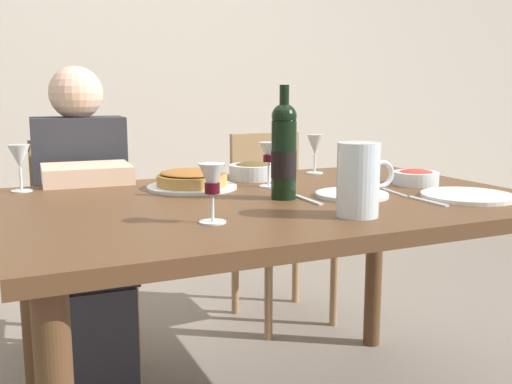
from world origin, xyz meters
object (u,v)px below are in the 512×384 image
object	(u,v)px
wine_glass_left_diner	(269,155)
dinner_plate_left_setting	(468,196)
olive_bowl	(253,170)
dinner_plate_right_setting	(352,195)
baked_tart	(192,180)
salad_bowl	(416,177)
wine_bottle	(284,151)
chair_left	(80,231)
dining_table	(275,227)
water_pitcher	(358,184)
diner_left	(85,214)
wine_glass_right_diner	(315,146)
wine_glass_spare	(212,182)
wine_glass_centre	(19,158)
chair_right	(275,213)

from	to	relation	value
wine_glass_left_diner	dinner_plate_left_setting	size ratio (longest dim) A/B	0.54
olive_bowl	dinner_plate_right_setting	world-z (taller)	olive_bowl
baked_tart	salad_bowl	xyz separation A→B (m)	(0.70, -0.23, -0.00)
wine_bottle	chair_left	bearing A→B (deg)	115.70
baked_tart	salad_bowl	world-z (taller)	baked_tart
dining_table	salad_bowl	distance (m)	0.54
wine_bottle	water_pitcher	bearing A→B (deg)	-78.15
dining_table	chair_left	world-z (taller)	chair_left
salad_bowl	chair_left	world-z (taller)	chair_left
salad_bowl	dinner_plate_right_setting	distance (m)	0.33
wine_bottle	dinner_plate_right_setting	world-z (taller)	wine_bottle
water_pitcher	diner_left	distance (m)	1.15
dining_table	water_pitcher	size ratio (longest dim) A/B	8.18
dinner_plate_left_setting	diner_left	bearing A→B (deg)	136.09
wine_bottle	chair_left	xyz separation A→B (m)	(-0.46, 0.95, -0.40)
dining_table	dinner_plate_left_setting	size ratio (longest dim) A/B	5.62
diner_left	chair_left	bearing A→B (deg)	-89.53
water_pitcher	dinner_plate_left_setting	bearing A→B (deg)	9.85
wine_bottle	salad_bowl	size ratio (longest dim) A/B	2.17
water_pitcher	wine_glass_right_diner	xyz separation A→B (m)	(0.28, 0.71, 0.02)
salad_bowl	wine_glass_right_diner	distance (m)	0.42
dinner_plate_right_setting	salad_bowl	bearing A→B (deg)	17.60
baked_tart	wine_glass_spare	distance (m)	0.51
baked_tart	wine_glass_centre	world-z (taller)	wine_glass_centre
dining_table	wine_glass_spare	size ratio (longest dim) A/B	10.62
wine_bottle	olive_bowl	xyz separation A→B (m)	(0.07, 0.38, -0.11)
olive_bowl	wine_glass_spare	world-z (taller)	wine_glass_spare
dining_table	wine_glass_centre	world-z (taller)	wine_glass_centre
chair_right	diner_left	bearing A→B (deg)	11.40
olive_bowl	wine_glass_right_diner	size ratio (longest dim) A/B	1.16
wine_glass_spare	dinner_plate_right_setting	world-z (taller)	wine_glass_spare
wine_bottle	wine_glass_right_diner	distance (m)	0.54
dinner_plate_right_setting	baked_tart	bearing A→B (deg)	138.99
wine_glass_spare	chair_right	bearing A→B (deg)	57.53
salad_bowl	wine_glass_left_diner	distance (m)	0.50
dining_table	water_pitcher	bearing A→B (deg)	-77.82
chair_left	chair_right	xyz separation A→B (m)	(0.89, -0.01, 0.00)
water_pitcher	dining_table	bearing A→B (deg)	102.18
dining_table	diner_left	bearing A→B (deg)	124.04
wine_bottle	diner_left	distance (m)	0.89
olive_bowl	wine_glass_centre	world-z (taller)	wine_glass_centre
wine_bottle	wine_glass_right_diner	bearing A→B (deg)	50.51
wine_glass_spare	wine_bottle	bearing A→B (deg)	35.57
wine_glass_centre	wine_glass_spare	bearing A→B (deg)	-59.13
wine_bottle	wine_glass_spare	world-z (taller)	wine_bottle
wine_glass_spare	chair_left	size ratio (longest dim) A/B	0.16
wine_glass_centre	wine_bottle	bearing A→B (deg)	-32.82
wine_glass_left_diner	dinner_plate_left_setting	distance (m)	0.62
water_pitcher	diner_left	size ratio (longest dim) A/B	0.16
wine_bottle	wine_glass_spare	xyz separation A→B (m)	(-0.29, -0.21, -0.04)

